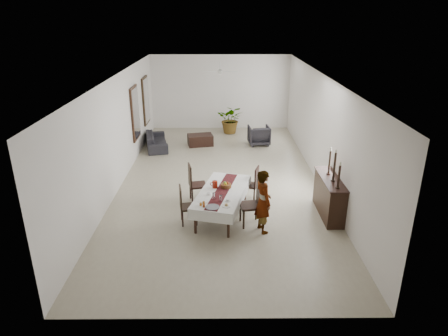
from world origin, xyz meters
The scene contains 87 objects.
floor centered at (0.00, 0.00, 0.00)m, with size 6.00×12.00×0.00m, color #B3AA8E.
ceiling centered at (0.00, 0.00, 3.20)m, with size 6.00×12.00×0.02m, color white.
wall_back centered at (0.00, 6.00, 1.60)m, with size 6.00×0.02×3.20m, color white.
wall_front centered at (0.00, -6.00, 1.60)m, with size 6.00×0.02×3.20m, color white.
wall_left centered at (-3.00, 0.00, 1.60)m, with size 0.02×12.00×3.20m, color white.
wall_right centered at (3.00, 0.00, 1.60)m, with size 0.02×12.00×3.20m, color white.
dining_table_top centered at (0.05, -2.27, 0.66)m, with size 0.90×2.17×0.05m, color black.
table_leg_fl centered at (-0.58, -3.18, 0.32)m, with size 0.06×0.06×0.63m, color black.
table_leg_fr centered at (0.19, -3.37, 0.32)m, with size 0.06×0.06×0.63m, color black.
table_leg_bl centered at (-0.08, -1.18, 0.32)m, with size 0.06×0.06×0.63m, color black.
table_leg_br centered at (0.69, -1.37, 0.32)m, with size 0.06×0.06×0.63m, color black.
tablecloth_top centered at (0.05, -2.27, 0.68)m, with size 1.07×2.33×0.01m, color white.
tablecloth_drape_left centered at (-0.46, -2.14, 0.55)m, with size 0.01×2.33×0.27m, color white.
tablecloth_drape_right centered at (0.57, -2.40, 0.55)m, with size 0.01×2.33×0.27m, color silver.
tablecloth_drape_near centered at (-0.23, -3.40, 0.55)m, with size 1.07×0.01×0.27m, color white.
tablecloth_drape_far centered at (0.33, -1.15, 0.55)m, with size 1.07×0.01×0.27m, color white.
table_runner centered at (0.05, -2.27, 0.69)m, with size 0.32×2.26×0.00m, color #58191D.
red_pitcher centered at (-0.13, -2.09, 0.78)m, with size 0.14×0.14×0.18m, color maroon.
pitcher_handle centered at (-0.21, -2.07, 0.78)m, with size 0.11×0.11×0.02m, color #9B1D0B.
wine_glass_near centered at (0.02, -2.87, 0.76)m, with size 0.06×0.06×0.15m, color white.
wine_glass_mid centered at (-0.15, -2.73, 0.76)m, with size 0.06×0.06×0.15m, color white.
teacup_right centered at (0.19, -2.86, 0.71)m, with size 0.08×0.08×0.05m, color white.
saucer_right centered at (0.19, -2.86, 0.69)m, with size 0.14×0.14×0.01m, color white.
teacup_left centered at (-0.29, -2.51, 0.71)m, with size 0.08×0.08×0.05m, color silver.
saucer_left centered at (-0.29, -2.51, 0.69)m, with size 0.14×0.14×0.01m, color white.
plate_near_right centered at (0.15, -3.13, 0.69)m, with size 0.22×0.22×0.01m, color silver.
bread_near_right centered at (0.15, -3.13, 0.72)m, with size 0.08×0.08×0.08m, color tan.
plate_near_left centered at (-0.37, -2.86, 0.69)m, with size 0.22×0.22×0.01m, color white.
plate_far_left centered at (-0.11, -1.72, 0.69)m, with size 0.22×0.22×0.01m, color white.
serving_tray centered at (-0.18, -3.19, 0.70)m, with size 0.33×0.33×0.02m, color #46454A.
jam_jar_a centered at (-0.37, -3.17, 0.72)m, with size 0.06×0.06×0.07m, color maroon.
jam_jar_b centered at (-0.45, -3.10, 0.72)m, with size 0.06×0.06×0.07m, color #9C5A16.
jam_jar_c centered at (-0.38, -3.02, 0.72)m, with size 0.06×0.06×0.07m, color #945115.
fruit_basket centered at (0.15, -2.06, 0.73)m, with size 0.27×0.27×0.09m, color brown.
fruit_red centered at (0.18, -2.05, 0.80)m, with size 0.08×0.08×0.08m, color maroon.
fruit_green centered at (0.12, -2.03, 0.80)m, with size 0.07×0.07×0.07m, color #447121.
fruit_yellow centered at (0.14, -2.11, 0.80)m, with size 0.08×0.08×0.08m, color yellow.
chair_right_near_seat centered at (0.73, -2.75, 0.51)m, with size 0.49×0.49×0.06m, color black.
chair_right_near_leg_fl centered at (0.96, -2.92, 0.24)m, with size 0.05×0.05×0.48m, color black.
chair_right_near_leg_fr centered at (0.90, -2.53, 0.24)m, with size 0.05×0.05×0.48m, color black.
chair_right_near_leg_bl centered at (0.57, -2.98, 0.24)m, with size 0.05×0.05×0.48m, color black.
chair_right_near_leg_br centered at (0.51, -2.59, 0.24)m, with size 0.05×0.05×0.48m, color black.
chair_right_near_back centered at (0.95, -2.72, 0.84)m, with size 0.49×0.04×0.62m, color black.
chair_right_far_seat centered at (0.82, -1.35, 0.43)m, with size 0.41×0.41×0.05m, color black.
chair_right_far_leg_fl centered at (0.93, -1.56, 0.20)m, with size 0.04×0.04×0.40m, color black.
chair_right_far_leg_fr centered at (1.03, -1.24, 0.20)m, with size 0.04×0.04×0.40m, color black.
chair_right_far_leg_bl centered at (0.61, -1.45, 0.20)m, with size 0.04×0.04×0.40m, color black.
chair_right_far_leg_br centered at (0.71, -1.14, 0.20)m, with size 0.04×0.04×0.40m, color black.
chair_right_far_back centered at (1.00, -1.40, 0.71)m, with size 0.41×0.04×0.52m, color black.
chair_left_near_seat centered at (-0.77, -2.67, 0.43)m, with size 0.42×0.42×0.05m, color black.
chair_left_near_leg_fl centered at (-0.97, -2.53, 0.20)m, with size 0.04×0.04×0.41m, color black.
chair_left_near_leg_fr centered at (-0.91, -2.86, 0.20)m, with size 0.04×0.04×0.41m, color black.
chair_left_near_leg_bl centered at (-0.63, -2.47, 0.20)m, with size 0.04×0.04×0.41m, color black.
chair_left_near_leg_br centered at (-0.57, -2.80, 0.20)m, with size 0.04×0.04×0.41m, color black.
chair_left_near_back centered at (-0.96, -2.70, 0.72)m, with size 0.42×0.04×0.53m, color black.
chair_left_far_seat centered at (-0.61, -1.43, 0.47)m, with size 0.45×0.45×0.05m, color black.
chair_left_far_leg_fl centered at (-0.83, -1.29, 0.22)m, with size 0.05×0.05×0.45m, color black.
chair_left_far_leg_fr centered at (-0.76, -1.65, 0.22)m, with size 0.05×0.05×0.45m, color black.
chair_left_far_leg_bl centered at (-0.47, -1.21, 0.22)m, with size 0.05×0.05×0.45m, color black.
chair_left_far_leg_br centered at (-0.39, -1.57, 0.22)m, with size 0.05×0.05×0.45m, color black.
chair_left_far_back centered at (-0.82, -1.48, 0.78)m, with size 0.45×0.04×0.58m, color black.
woman centered at (1.00, -3.06, 0.77)m, with size 0.56×0.37×1.55m, color gray.
sideboard_body centered at (2.78, -2.24, 0.49)m, with size 0.43×1.62×0.97m, color black.
sideboard_top centered at (2.78, -2.24, 0.99)m, with size 0.48×1.69×0.03m, color black.
candlestick_near_base centered at (2.78, -2.84, 1.02)m, with size 0.11×0.11×0.03m, color black.
candlestick_near_shaft centered at (2.78, -2.84, 1.31)m, with size 0.05×0.05×0.54m, color black.
candlestick_near_candle centered at (2.78, -2.84, 1.62)m, with size 0.04×0.04×0.09m, color silver.
candlestick_mid_base centered at (2.78, -2.40, 1.02)m, with size 0.11×0.11×0.03m, color black.
candlestick_mid_shaft centered at (2.78, -2.40, 1.39)m, with size 0.05×0.05×0.70m, color black.
candlestick_mid_candle centered at (2.78, -2.40, 1.78)m, with size 0.04×0.04×0.09m, color beige.
candlestick_far_base centered at (2.78, -1.97, 1.02)m, with size 0.11×0.11×0.03m, color black.
candlestick_far_shaft centered at (2.78, -1.97, 1.33)m, with size 0.05×0.05×0.59m, color black.
candlestick_far_candle centered at (2.78, -1.97, 1.68)m, with size 0.04×0.04×0.09m, color beige.
sofa centered at (-2.45, 3.22, 0.27)m, with size 1.87×0.73×0.55m, color #28262B.
armchair centered at (1.51, 3.58, 0.37)m, with size 0.79×0.82×0.74m, color #2B282E.
coffee_table centered at (-0.79, 3.50, 0.21)m, with size 0.95×0.63×0.42m, color black.
potted_plant centered at (0.45, 5.18, 0.60)m, with size 1.09×0.94×1.21m, color #315722.
mirror_frame_near centered at (-2.96, 2.20, 1.60)m, with size 0.06×1.05×1.85m, color black.
mirror_glass_near centered at (-2.92, 2.20, 1.60)m, with size 0.01×0.90×1.70m, color white.
mirror_frame_far centered at (-2.96, 4.30, 1.60)m, with size 0.06×1.05×1.85m, color black.
mirror_glass_far centered at (-2.92, 4.30, 1.60)m, with size 0.01×0.90×1.70m, color white.
fan_rod centered at (0.00, 3.00, 3.10)m, with size 0.04×0.04×0.20m, color silver.
fan_hub centered at (0.00, 3.00, 2.90)m, with size 0.16×0.16×0.08m, color silver.
fan_blade_n centered at (0.00, 3.35, 2.90)m, with size 0.10×0.55×0.01m, color silver.
fan_blade_s centered at (0.00, 2.65, 2.90)m, with size 0.10×0.55×0.01m, color white.
fan_blade_e centered at (0.35, 3.00, 2.90)m, with size 0.55×0.10×0.01m, color silver.
fan_blade_w centered at (-0.35, 3.00, 2.90)m, with size 0.55×0.10×0.01m, color white.
Camera 1 is at (0.03, -11.40, 4.90)m, focal length 32.00 mm.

